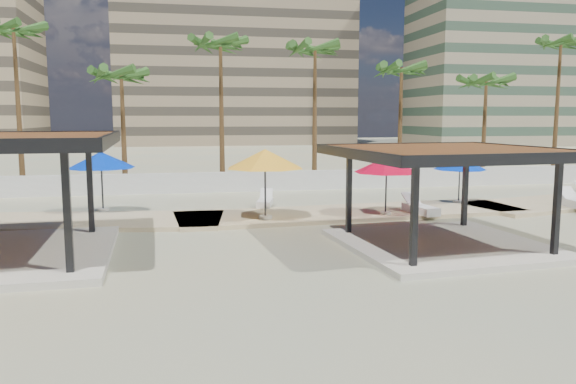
% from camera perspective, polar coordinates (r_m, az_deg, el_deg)
% --- Properties ---
extents(ground, '(200.00, 200.00, 0.00)m').
position_cam_1_polar(ground, '(18.81, 7.34, -6.11)').
color(ground, tan).
rests_on(ground, ground).
extents(promenade, '(44.45, 7.97, 0.24)m').
position_cam_1_polar(promenade, '(26.55, 6.18, -1.93)').
color(promenade, '#C6B284').
rests_on(promenade, ground).
extents(boundary_wall, '(56.00, 0.30, 1.20)m').
position_cam_1_polar(boundary_wall, '(34.04, -1.24, 1.13)').
color(boundary_wall, silver).
rests_on(boundary_wall, ground).
extents(building_mid, '(38.00, 16.00, 30.40)m').
position_cam_1_polar(building_mid, '(96.32, -5.46, 13.43)').
color(building_mid, '#847259').
rests_on(building_mid, ground).
extents(building_east, '(32.00, 15.00, 36.40)m').
position_cam_1_polar(building_east, '(100.04, 22.18, 14.43)').
color(building_east, gray).
rests_on(building_east, ground).
extents(pavilion_central, '(7.34, 7.34, 3.45)m').
position_cam_1_polar(pavilion_central, '(19.68, 15.58, 0.36)').
color(pavilion_central, beige).
rests_on(pavilion_central, ground).
extents(umbrella_b, '(4.07, 4.07, 2.95)m').
position_cam_1_polar(umbrella_b, '(23.45, -2.35, 3.37)').
color(umbrella_b, beige).
rests_on(umbrella_b, promenade).
extents(umbrella_c, '(3.60, 3.60, 2.55)m').
position_cam_1_polar(umbrella_c, '(24.88, 9.98, 2.73)').
color(umbrella_c, beige).
rests_on(umbrella_c, promenade).
extents(umbrella_d, '(3.33, 3.33, 2.29)m').
position_cam_1_polar(umbrella_d, '(29.24, 17.07, 2.78)').
color(umbrella_d, beige).
rests_on(umbrella_d, promenade).
extents(umbrella_f, '(3.80, 3.80, 2.71)m').
position_cam_1_polar(umbrella_f, '(26.79, -18.46, 3.09)').
color(umbrella_f, beige).
rests_on(umbrella_f, promenade).
extents(lounger_a, '(1.11, 2.06, 0.74)m').
position_cam_1_polar(lounger_a, '(27.18, -2.35, -1.03)').
color(lounger_a, white).
rests_on(lounger_a, promenade).
extents(lounger_b, '(1.03, 2.27, 0.83)m').
position_cam_1_polar(lounger_b, '(25.81, 13.26, -1.65)').
color(lounger_b, white).
rests_on(lounger_b, promenade).
extents(palm_b, '(3.00, 3.00, 10.32)m').
position_cam_1_polar(palm_b, '(37.43, -26.09, 13.99)').
color(palm_b, brown).
rests_on(palm_b, ground).
extents(palm_c, '(3.00, 3.00, 7.76)m').
position_cam_1_polar(palm_c, '(35.61, -16.57, 10.90)').
color(palm_c, brown).
rests_on(palm_c, ground).
extents(palm_d, '(3.00, 3.00, 9.83)m').
position_cam_1_polar(palm_d, '(36.56, -6.87, 14.14)').
color(palm_d, brown).
rests_on(palm_d, ground).
extents(palm_e, '(3.00, 3.00, 9.60)m').
position_cam_1_polar(palm_e, '(37.01, 2.77, 13.77)').
color(palm_e, brown).
rests_on(palm_e, ground).
extents(palm_f, '(3.00, 3.00, 8.40)m').
position_cam_1_polar(palm_f, '(38.97, 11.46, 11.65)').
color(palm_f, brown).
rests_on(palm_f, ground).
extents(palm_g, '(3.00, 3.00, 7.67)m').
position_cam_1_polar(palm_g, '(41.25, 19.49, 10.18)').
color(palm_g, brown).
rests_on(palm_g, ground).
extents(palm_h, '(3.00, 3.00, 10.50)m').
position_cam_1_polar(palm_h, '(45.27, 25.96, 12.97)').
color(palm_h, brown).
rests_on(palm_h, ground).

